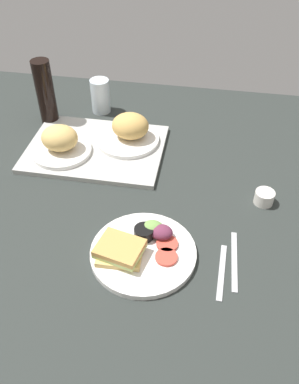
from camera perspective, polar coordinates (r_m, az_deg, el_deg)
ground_plane at (r=117.27cm, az=-1.22°, el=-2.85°), size 190.00×150.00×3.00cm
serving_tray at (r=138.16cm, az=-7.58°, el=6.08°), size 45.01×33.01×1.60cm
bread_plate_near at (r=135.02cm, az=-12.44°, el=6.83°), size 19.48×19.48×9.51cm
bread_plate_far at (r=137.46cm, az=-2.85°, el=8.60°), size 21.26×21.26×9.90cm
plate_with_salad at (r=103.81cm, az=-1.21°, el=-7.98°), size 27.07×27.07×5.40cm
drinking_glass at (r=156.71cm, az=-6.93°, el=13.28°), size 7.05×7.05×12.75cm
soda_bottle at (r=150.64cm, az=-14.44°, el=13.36°), size 6.40×6.40×23.71cm
espresso_cup at (r=121.22cm, az=15.85°, el=-0.73°), size 5.60×5.60×4.00cm
fork at (r=102.86cm, az=10.14°, el=-10.95°), size 1.97×17.04×0.50cm
knife at (r=105.58cm, az=11.86°, el=-9.39°), size 1.93×19.03×0.50cm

